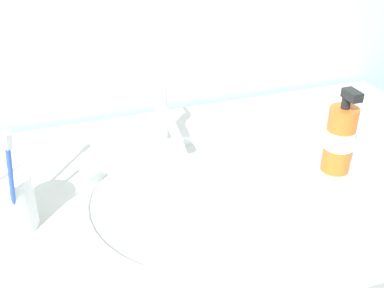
{
  "coord_description": "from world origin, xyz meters",
  "views": [
    {
      "loc": [
        -0.23,
        -0.65,
        1.32
      ],
      "look_at": [
        -0.01,
        -0.01,
        0.93
      ],
      "focal_mm": 43.61,
      "sensor_mm": 36.0,
      "label": 1
    }
  ],
  "objects_px": {
    "faucet": "(164,116)",
    "soap_dispenser": "(340,138)",
    "toothbrush_blue": "(11,180)",
    "toothbrush_white": "(1,149)",
    "toothbrush_cup": "(8,203)"
  },
  "relations": [
    {
      "from": "faucet",
      "to": "soap_dispenser",
      "type": "bearing_deg",
      "value": -35.85
    },
    {
      "from": "faucet",
      "to": "toothbrush_cup",
      "type": "relative_size",
      "value": 1.71
    },
    {
      "from": "faucet",
      "to": "toothbrush_cup",
      "type": "bearing_deg",
      "value": -150.41
    },
    {
      "from": "faucet",
      "to": "soap_dispenser",
      "type": "relative_size",
      "value": 0.94
    },
    {
      "from": "faucet",
      "to": "toothbrush_white",
      "type": "relative_size",
      "value": 0.79
    },
    {
      "from": "toothbrush_cup",
      "to": "toothbrush_white",
      "type": "xyz_separation_m",
      "value": [
        0.0,
        0.04,
        0.07
      ]
    },
    {
      "from": "faucet",
      "to": "toothbrush_blue",
      "type": "bearing_deg",
      "value": -143.18
    },
    {
      "from": "toothbrush_blue",
      "to": "faucet",
      "type": "bearing_deg",
      "value": 36.82
    },
    {
      "from": "toothbrush_blue",
      "to": "soap_dispenser",
      "type": "xyz_separation_m",
      "value": [
        0.56,
        0.01,
        -0.04
      ]
    },
    {
      "from": "toothbrush_blue",
      "to": "toothbrush_white",
      "type": "xyz_separation_m",
      "value": [
        -0.01,
        0.09,
        0.01
      ]
    },
    {
      "from": "faucet",
      "to": "toothbrush_cup",
      "type": "height_order",
      "value": "faucet"
    },
    {
      "from": "toothbrush_cup",
      "to": "soap_dispenser",
      "type": "relative_size",
      "value": 0.55
    },
    {
      "from": "toothbrush_blue",
      "to": "toothbrush_white",
      "type": "bearing_deg",
      "value": 98.04
    },
    {
      "from": "toothbrush_cup",
      "to": "toothbrush_white",
      "type": "distance_m",
      "value": 0.08
    },
    {
      "from": "faucet",
      "to": "toothbrush_white",
      "type": "bearing_deg",
      "value": -156.98
    }
  ]
}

